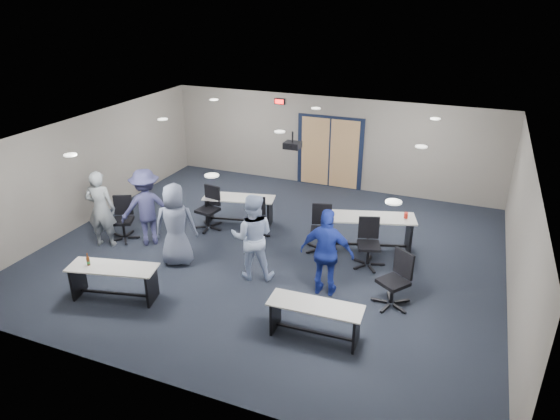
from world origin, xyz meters
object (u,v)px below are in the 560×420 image
at_px(chair_back_b, 256,219).
at_px(chair_loose_left, 122,219).
at_px(person_gray, 101,209).
at_px(person_lightblue, 253,237).
at_px(table_front_left, 113,276).
at_px(chair_back_a, 207,209).
at_px(table_back_left, 239,206).
at_px(chair_loose_right, 393,280).
at_px(person_plaid, 176,225).
at_px(chair_back_c, 321,229).
at_px(chair_back_d, 369,244).
at_px(person_back, 147,207).
at_px(table_back_right, 370,227).
at_px(person_navy, 327,253).
at_px(table_front_right, 315,315).

xyz_separation_m(chair_back_b, chair_loose_left, (-2.88, -1.30, 0.04)).
bearing_deg(chair_back_b, chair_loose_left, -171.09).
xyz_separation_m(person_gray, person_lightblue, (3.80, 0.03, 0.00)).
bearing_deg(table_front_left, chair_back_a, 74.18).
xyz_separation_m(table_back_left, chair_loose_right, (4.27, -2.18, 0.05)).
height_order(chair_back_a, person_plaid, person_plaid).
xyz_separation_m(chair_loose_left, person_gray, (-0.22, -0.41, 0.39)).
bearing_deg(chair_back_a, person_plaid, -73.09).
bearing_deg(person_gray, chair_back_c, -178.98).
height_order(person_plaid, person_lightblue, same).
xyz_separation_m(chair_back_b, person_gray, (-3.10, -1.71, 0.44)).
bearing_deg(chair_back_c, person_gray, -176.31).
bearing_deg(chair_back_b, chair_back_a, 166.03).
distance_m(table_back_left, chair_back_d, 3.63).
distance_m(chair_back_a, chair_loose_left, 2.02).
bearing_deg(chair_loose_right, person_back, -148.73).
distance_m(chair_loose_left, chair_loose_right, 6.45).
distance_m(table_back_right, person_plaid, 4.31).
xyz_separation_m(chair_back_a, person_plaid, (0.25, -1.75, 0.38)).
xyz_separation_m(table_back_left, chair_back_d, (3.52, -0.90, 0.04)).
bearing_deg(table_back_left, chair_loose_left, -152.78).
bearing_deg(chair_loose_right, person_lightblue, -144.09).
bearing_deg(person_navy, table_front_left, 21.78).
height_order(table_front_left, person_navy, person_navy).
xyz_separation_m(chair_back_c, person_navy, (0.63, -1.63, 0.36)).
distance_m(person_gray, person_plaid, 2.05).
bearing_deg(chair_back_a, chair_loose_left, -132.38).
xyz_separation_m(chair_back_c, person_plaid, (-2.71, -1.69, 0.38)).
height_order(chair_back_c, person_back, person_back).
bearing_deg(table_back_left, table_front_right, -61.20).
xyz_separation_m(chair_back_b, chair_loose_right, (3.56, -1.65, 0.07)).
relative_size(table_front_right, chair_back_d, 1.53).
distance_m(chair_back_b, person_back, 2.55).
bearing_deg(table_front_left, table_back_right, 29.36).
xyz_separation_m(chair_loose_left, person_back, (0.69, 0.07, 0.39)).
relative_size(chair_back_d, person_gray, 0.58).
height_order(chair_back_a, person_lightblue, person_lightblue).
distance_m(table_back_left, chair_back_c, 2.44).
distance_m(chair_back_b, chair_loose_right, 3.93).
distance_m(chair_back_b, person_gray, 3.57).
relative_size(chair_loose_left, person_plaid, 0.57).
xyz_separation_m(chair_back_a, person_back, (-0.89, -1.20, 0.38)).
distance_m(table_front_left, table_back_right, 5.58).
xyz_separation_m(table_front_right, table_back_right, (0.14, 3.48, 0.12)).
relative_size(table_front_left, chair_back_c, 1.66).
height_order(chair_back_b, person_navy, person_navy).
bearing_deg(person_navy, person_back, -8.89).
bearing_deg(table_front_right, person_lightblue, 139.47).
bearing_deg(person_plaid, chair_back_b, -143.67).
xyz_separation_m(table_front_right, table_back_left, (-3.22, 3.62, 0.05)).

